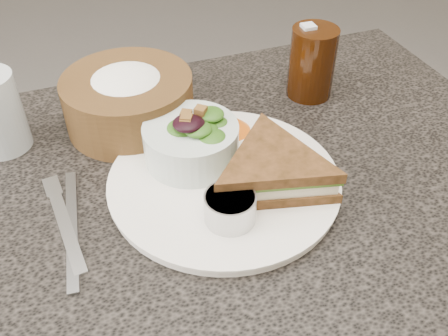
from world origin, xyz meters
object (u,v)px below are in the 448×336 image
dinner_plate (224,181)px  salad_bowl (191,137)px  sandwich (273,170)px  bread_basket (128,93)px  dressing_ramekin (230,208)px  cola_glass (312,59)px

dinner_plate → salad_bowl: size_ratio=2.36×
dinner_plate → sandwich: 0.07m
sandwich → salad_bowl: salad_bowl is taller
dinner_plate → bread_basket: 0.21m
salad_bowl → bread_basket: bread_basket is taller
salad_bowl → dressing_ramekin: (0.01, -0.13, -0.02)m
sandwich → bread_basket: size_ratio=0.95×
sandwich → bread_basket: bread_basket is taller
salad_bowl → dressing_ramekin: salad_bowl is taller
sandwich → salad_bowl: 0.12m
sandwich → bread_basket: (-0.14, 0.21, 0.02)m
dinner_plate → dressing_ramekin: bearing=-104.6°
salad_bowl → dinner_plate: bearing=-62.5°
bread_basket → cola_glass: (0.30, -0.02, 0.01)m
salad_bowl → dressing_ramekin: bearing=-86.0°
dressing_ramekin → cola_glass: 0.33m
sandwich → cola_glass: bearing=65.1°
dinner_plate → bread_basket: (-0.09, 0.18, 0.05)m
sandwich → dressing_ramekin: bearing=-138.3°
bread_basket → cola_glass: 0.30m
dinner_plate → dressing_ramekin: size_ratio=4.84×
salad_bowl → cola_glass: bearing=24.9°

